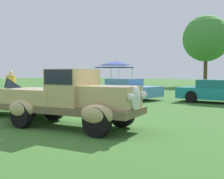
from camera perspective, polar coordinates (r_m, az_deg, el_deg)
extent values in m
plane|color=#386628|center=(8.18, -8.03, -7.83)|extent=(120.00, 120.00, 0.00)
cube|color=brown|center=(8.26, -8.56, -3.79)|extent=(4.35, 1.84, 0.20)
cube|color=tan|center=(7.55, -0.79, -1.54)|extent=(1.66, 1.24, 0.60)
ellipsoid|color=silver|center=(7.20, 4.86, -1.95)|extent=(0.21, 0.53, 0.68)
cube|color=tan|center=(8.14, -7.94, 0.49)|extent=(1.14, 1.46, 1.04)
cube|color=black|center=(8.13, -7.96, 2.60)|extent=(1.05, 1.49, 0.40)
cube|color=tan|center=(8.98, -14.75, -1.36)|extent=(1.97, 1.58, 0.48)
ellipsoid|color=tan|center=(8.20, 2.04, -3.81)|extent=(0.95, 0.45, 0.52)
ellipsoid|color=tan|center=(6.94, -3.13, -5.15)|extent=(0.95, 0.45, 0.52)
ellipsoid|color=tan|center=(9.56, -11.81, -2.84)|extent=(0.95, 0.45, 0.52)
ellipsoid|color=tan|center=(8.50, -18.00, -3.72)|extent=(0.95, 0.45, 0.52)
sphere|color=silver|center=(7.59, 6.47, -1.08)|extent=(0.18, 0.18, 0.18)
sphere|color=silver|center=(6.78, 3.79, -1.61)|extent=(0.18, 0.18, 0.18)
cylinder|color=black|center=(8.22, 2.03, -5.05)|extent=(0.76, 0.24, 0.76)
cylinder|color=black|center=(6.96, -3.12, -6.61)|extent=(0.76, 0.24, 0.76)
cylinder|color=black|center=(9.58, -11.80, -3.91)|extent=(0.76, 0.24, 0.76)
cylinder|color=black|center=(8.52, -17.98, -4.92)|extent=(0.76, 0.24, 0.76)
cube|color=silver|center=(11.36, -20.12, -1.94)|extent=(4.32, 2.83, 0.52)
cube|color=silver|center=(10.70, -15.07, -1.09)|extent=(1.97, 1.86, 0.20)
cube|color=black|center=(11.18, -19.11, 0.16)|extent=(0.43, 1.21, 0.82)
cube|color=black|center=(11.56, -21.68, -0.68)|extent=(0.63, 1.23, 0.28)
cube|color=silver|center=(10.32, -10.67, -3.93)|extent=(0.59, 1.61, 0.12)
cylinder|color=black|center=(11.36, -12.58, -3.02)|extent=(0.66, 0.20, 0.66)
cylinder|color=black|center=(10.03, -16.78, -3.94)|extent=(0.66, 0.20, 0.66)
cube|color=beige|center=(21.00, -7.24, 0.45)|extent=(4.21, 2.31, 0.60)
cube|color=#B3AB8E|center=(21.10, -7.53, 1.82)|extent=(1.97, 1.71, 0.44)
cylinder|color=black|center=(19.60, -6.69, -0.29)|extent=(0.64, 0.22, 0.64)
cylinder|color=black|center=(21.46, -10.88, -0.01)|extent=(0.64, 0.22, 0.64)
cube|color=#669EDB|center=(17.21, 2.90, -0.19)|extent=(4.68, 2.53, 0.60)
cube|color=#517EAF|center=(17.30, 2.46, 1.49)|extent=(2.20, 1.81, 0.44)
cylinder|color=black|center=(15.77, 4.63, -1.19)|extent=(0.64, 0.22, 0.64)
cylinder|color=black|center=(17.59, -2.02, -0.70)|extent=(0.64, 0.22, 0.64)
cube|color=teal|center=(15.70, 21.48, -0.78)|extent=(4.54, 1.87, 0.60)
cube|color=#146A6E|center=(15.72, 20.89, 1.06)|extent=(2.03, 1.53, 0.44)
cylinder|color=black|center=(15.36, 15.91, -1.44)|extent=(0.64, 0.22, 0.64)
cylinder|color=#7F7056|center=(14.44, -19.48, -1.37)|extent=(0.16, 0.16, 0.86)
cylinder|color=#7F7056|center=(14.53, -20.18, -1.36)|extent=(0.16, 0.16, 0.86)
cube|color=gold|center=(14.44, -19.89, 1.52)|extent=(0.46, 0.39, 0.60)
sphere|color=beige|center=(14.43, -19.92, 3.19)|extent=(0.22, 0.22, 0.22)
cylinder|color=#B7B7BC|center=(27.92, 4.09, 2.29)|extent=(0.05, 0.05, 2.05)
cylinder|color=#B7B7BC|center=(25.76, 1.40, 2.20)|extent=(0.05, 0.05, 2.05)
cylinder|color=#B7B7BC|center=(29.21, -0.20, 2.35)|extent=(0.05, 0.05, 2.05)
cylinder|color=#B7B7BC|center=(27.16, -3.09, 2.26)|extent=(0.05, 0.05, 2.05)
cube|color=#2D429E|center=(27.48, 0.55, 4.52)|extent=(2.77, 2.77, 0.10)
pyramid|color=#2D429E|center=(27.49, 0.55, 5.39)|extent=(2.72, 2.72, 0.38)
cylinder|color=brown|center=(36.03, 18.51, 4.08)|extent=(0.44, 0.44, 4.19)
sphere|color=#428938|center=(36.27, 18.62, 9.82)|extent=(5.57, 5.57, 5.57)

